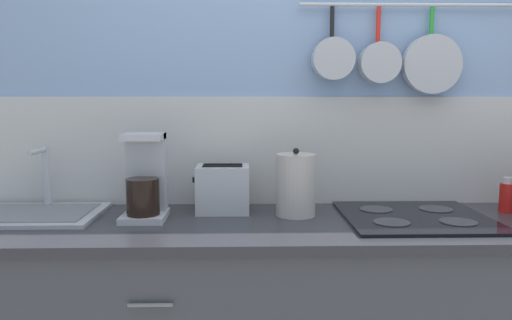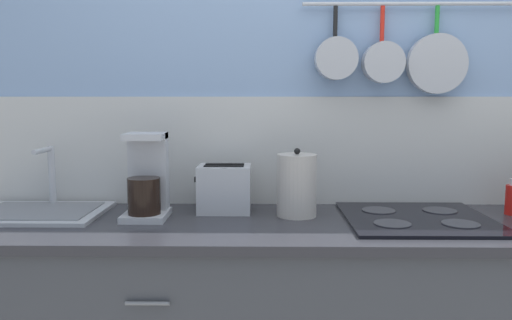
% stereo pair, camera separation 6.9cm
% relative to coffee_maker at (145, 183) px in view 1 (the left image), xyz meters
% --- Properties ---
extents(wall_back, '(7.20, 0.16, 2.60)m').
position_rel_coffee_maker_xyz_m(wall_back, '(0.87, 0.28, 0.26)').
color(wall_back, '#84A3CC').
rests_on(wall_back, ground_plane).
extents(countertop, '(3.18, 0.62, 0.03)m').
position_rel_coffee_maker_xyz_m(countertop, '(0.86, -0.07, -0.15)').
color(countertop, '#2D2D33').
rests_on(countertop, cabinet_base).
extents(sink_basin, '(0.50, 0.39, 0.26)m').
position_rel_coffee_maker_xyz_m(sink_basin, '(-0.43, 0.04, -0.11)').
color(sink_basin, '#B7BABF').
rests_on(sink_basin, countertop).
extents(coffee_maker, '(0.16, 0.19, 0.32)m').
position_rel_coffee_maker_xyz_m(coffee_maker, '(0.00, 0.00, 0.00)').
color(coffee_maker, '#B7BABF').
rests_on(coffee_maker, countertop).
extents(toaster, '(0.22, 0.16, 0.19)m').
position_rel_coffee_maker_xyz_m(toaster, '(0.29, 0.09, -0.04)').
color(toaster, '#B7BABF').
rests_on(toaster, countertop).
extents(kettle, '(0.15, 0.15, 0.26)m').
position_rel_coffee_maker_xyz_m(kettle, '(0.57, 0.03, -0.01)').
color(kettle, beige).
rests_on(kettle, countertop).
extents(cooktop, '(0.53, 0.52, 0.01)m').
position_rel_coffee_maker_xyz_m(cooktop, '(1.02, -0.04, -0.13)').
color(cooktop, black).
rests_on(cooktop, countertop).
extents(bottle_dish_soap, '(0.06, 0.06, 0.14)m').
position_rel_coffee_maker_xyz_m(bottle_dish_soap, '(1.42, 0.06, -0.07)').
color(bottle_dish_soap, red).
rests_on(bottle_dish_soap, countertop).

